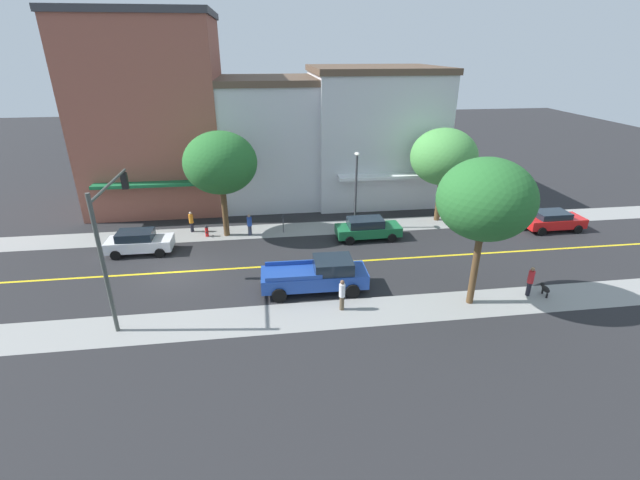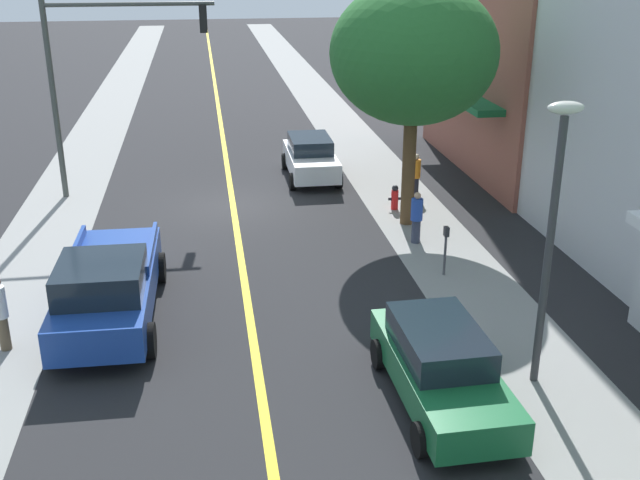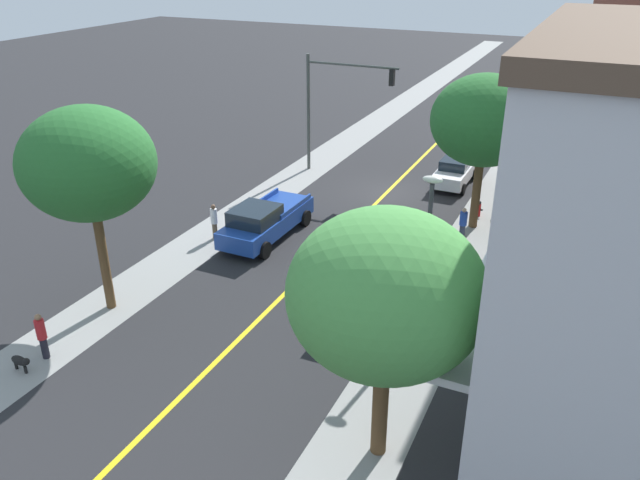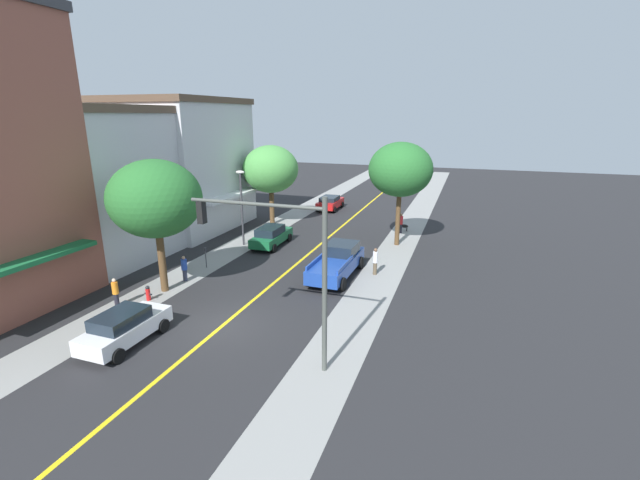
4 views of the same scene
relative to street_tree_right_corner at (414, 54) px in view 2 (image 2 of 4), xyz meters
name	(u,v)px [view 2 (image 2 of 4)]	position (x,y,z in m)	size (l,w,h in m)	color
ground_plane	(233,206)	(5.45, -2.61, -5.38)	(140.00, 140.00, 0.00)	#262628
sidewalk_left	(398,198)	(-0.40, -2.61, -5.37)	(2.67, 126.00, 0.01)	gray
sidewalk_right	(57,214)	(11.31, -2.61, -5.37)	(2.67, 126.00, 0.01)	gray
road_centerline_stripe	(233,206)	(5.45, -2.61, -5.37)	(0.20, 126.00, 0.00)	yellow
street_tree_right_corner	(414,54)	(0.00, 0.00, 0.00)	(5.03, 5.03, 7.53)	brown
fire_hydrant	(395,197)	(0.04, -1.42, -4.95)	(0.44, 0.24, 0.85)	red
parking_meter	(446,244)	(0.05, 4.14, -4.46)	(0.12, 0.18, 1.39)	#4C4C51
traffic_light_mast	(101,62)	(9.62, -4.58, -0.68)	(5.68, 0.32, 7.00)	#474C47
street_lamp	(553,214)	(-0.17, 9.59, -1.74)	(0.70, 0.36, 5.79)	#38383D
green_sedan_left_curb	(441,365)	(2.01, 10.04, -4.57)	(2.01, 4.62, 1.56)	#196638
white_sedan_left_curb	(311,157)	(2.33, -5.55, -4.56)	(1.96, 4.22, 1.57)	silver
blue_pickup_truck	(108,286)	(8.72, 5.60, -4.43)	(2.40, 5.94, 1.90)	#1E429E
pedestrian_white_shirt	(0,312)	(10.91, 6.58, -4.44)	(0.32, 0.32, 1.75)	brown
pedestrian_blue_shirt	(417,217)	(0.16, 1.69, -4.54)	(0.36, 0.36, 1.59)	#33384C
pedestrian_orange_shirt	(416,175)	(-1.00, -2.60, -4.54)	(0.33, 0.33, 1.58)	black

